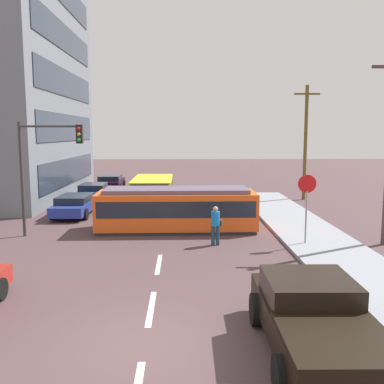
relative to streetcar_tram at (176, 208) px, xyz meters
The scene contains 16 objects.
ground_plane 2.01m from the streetcar_tram, 110.07° to the right, with size 120.00×120.00×0.00m, color #4F393C.
sidewalk_curb_right 8.43m from the streetcar_tram, 42.00° to the right, with size 3.20×36.00×0.14m, color gray.
lane_stripe_1 9.67m from the streetcar_tram, 93.48° to the right, with size 0.16×2.40×0.01m, color silver.
lane_stripe_2 5.73m from the streetcar_tram, 95.95° to the right, with size 0.16×2.40×0.01m, color silver.
lane_stripe_3 6.12m from the streetcar_tram, 95.56° to the left, with size 0.16×2.40×0.01m, color silver.
lane_stripe_4 12.06m from the streetcar_tram, 92.78° to the left, with size 0.16×2.40×0.01m, color silver.
streetcar_tram is the anchor object (origin of this frame).
city_bus 7.68m from the streetcar_tram, 102.37° to the left, with size 2.55×5.81×1.80m.
pedestrian_crossing 3.39m from the streetcar_tram, 60.08° to the right, with size 0.51×0.36×1.67m.
pickup_truck_parked 12.54m from the streetcar_tram, 75.79° to the right, with size 2.35×5.04×1.55m.
parked_sedan_mid 7.11m from the streetcar_tram, 146.07° to the left, with size 2.09×4.61×1.19m.
parked_sedan_far 11.34m from the streetcar_tram, 121.72° to the left, with size 2.08×4.26×1.19m.
parked_sedan_furthest 16.86m from the streetcar_tram, 110.02° to the left, with size 2.15×4.53×1.19m.
stop_sign 6.41m from the streetcar_tram, 30.03° to the right, with size 0.76×0.07×2.88m.
traffic_light_mast 6.53m from the streetcar_tram, 169.50° to the right, with size 2.88×0.33×5.23m.
utility_pole_mid 13.56m from the streetcar_tram, 46.99° to the left, with size 1.80×0.24×8.02m.
Camera 1 is at (0.84, -9.26, 4.73)m, focal length 40.55 mm.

